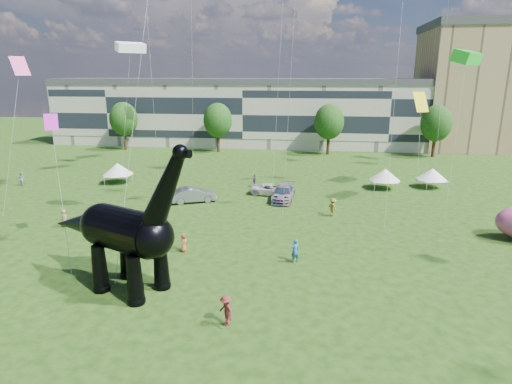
# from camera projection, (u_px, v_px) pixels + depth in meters

# --- Properties ---
(ground) EXTENTS (220.00, 220.00, 0.00)m
(ground) POSITION_uv_depth(u_px,v_px,m) (222.00, 301.00, 26.93)
(ground) COLOR #16330C
(ground) RESTS_ON ground
(terrace_row) EXTENTS (78.00, 11.00, 12.00)m
(terrace_row) POSITION_uv_depth(u_px,v_px,m) (247.00, 115.00, 85.62)
(terrace_row) COLOR beige
(terrace_row) RESTS_ON ground
(apartment_block) EXTENTS (28.00, 18.00, 22.00)m
(apartment_block) POSITION_uv_depth(u_px,v_px,m) (499.00, 90.00, 80.99)
(apartment_block) COLOR tan
(apartment_block) RESTS_ON ground
(tree_far_left) EXTENTS (5.20, 5.20, 9.44)m
(tree_far_left) POSITION_uv_depth(u_px,v_px,m) (123.00, 116.00, 79.78)
(tree_far_left) COLOR #382314
(tree_far_left) RESTS_ON ground
(tree_mid_left) EXTENTS (5.20, 5.20, 9.44)m
(tree_mid_left) POSITION_uv_depth(u_px,v_px,m) (218.00, 118.00, 77.46)
(tree_mid_left) COLOR #382314
(tree_mid_left) RESTS_ON ground
(tree_mid_right) EXTENTS (5.20, 5.20, 9.44)m
(tree_mid_right) POSITION_uv_depth(u_px,v_px,m) (329.00, 119.00, 74.89)
(tree_mid_right) COLOR #382314
(tree_mid_right) RESTS_ON ground
(tree_far_right) EXTENTS (5.20, 5.20, 9.44)m
(tree_far_right) POSITION_uv_depth(u_px,v_px,m) (436.00, 120.00, 72.57)
(tree_far_right) COLOR #382314
(tree_far_right) RESTS_ON ground
(dinosaur_sculpture) EXTENTS (12.48, 6.77, 10.49)m
(dinosaur_sculpture) POSITION_uv_depth(u_px,v_px,m) (122.00, 232.00, 27.68)
(dinosaur_sculpture) COLOR black
(dinosaur_sculpture) RESTS_ON ground
(car_silver) EXTENTS (2.30, 4.27, 1.38)m
(car_silver) POSITION_uv_depth(u_px,v_px,m) (167.00, 189.00, 50.66)
(car_silver) COLOR silver
(car_silver) RESTS_ON ground
(car_grey) EXTENTS (5.36, 3.70, 1.67)m
(car_grey) POSITION_uv_depth(u_px,v_px,m) (193.00, 195.00, 47.68)
(car_grey) COLOR gray
(car_grey) RESTS_ON ground
(car_white) EXTENTS (5.14, 3.05, 1.34)m
(car_white) POSITION_uv_depth(u_px,v_px,m) (271.00, 190.00, 50.53)
(car_white) COLOR silver
(car_white) RESTS_ON ground
(car_dark) EXTENTS (2.57, 5.66, 1.61)m
(car_dark) POSITION_uv_depth(u_px,v_px,m) (283.00, 193.00, 48.42)
(car_dark) COLOR #595960
(car_dark) RESTS_ON ground
(gazebo_near) EXTENTS (3.69, 3.69, 2.57)m
(gazebo_near) POSITION_uv_depth(u_px,v_px,m) (385.00, 175.00, 52.98)
(gazebo_near) COLOR white
(gazebo_near) RESTS_ON ground
(gazebo_far) EXTENTS (4.40, 4.40, 2.50)m
(gazebo_far) POSITION_uv_depth(u_px,v_px,m) (432.00, 174.00, 53.51)
(gazebo_far) COLOR white
(gazebo_far) RESTS_ON ground
(gazebo_left) EXTENTS (4.39, 4.39, 2.67)m
(gazebo_left) POSITION_uv_depth(u_px,v_px,m) (118.00, 169.00, 55.84)
(gazebo_left) COLOR silver
(gazebo_left) RESTS_ON ground
(visitors) EXTENTS (54.37, 38.81, 1.88)m
(visitors) POSITION_uv_depth(u_px,v_px,m) (208.00, 216.00, 40.54)
(visitors) COLOR #2C702F
(visitors) RESTS_ON ground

